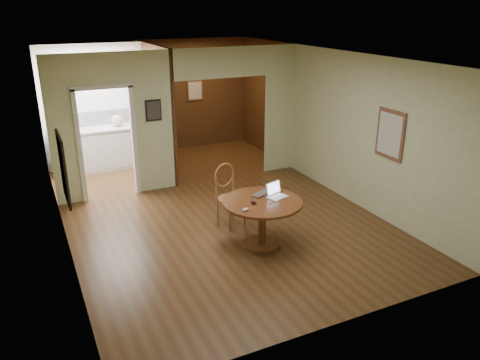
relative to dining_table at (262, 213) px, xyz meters
name	(u,v)px	position (x,y,z in m)	size (l,w,h in m)	color
floor	(239,235)	(-0.17, 0.46, -0.55)	(5.00, 5.00, 0.00)	#4E2916
room_shell	(152,119)	(-0.64, 3.56, 0.74)	(5.20, 7.50, 5.00)	white
dining_table	(262,213)	(0.00, 0.00, 0.00)	(1.19, 1.19, 0.74)	brown
chair	(228,192)	(-0.15, 0.91, 0.03)	(0.55, 0.55, 1.05)	#AD633D
open_laptop	(275,192)	(0.27, 0.08, 0.25)	(0.34, 0.34, 0.21)	silver
closed_laptop	(264,194)	(0.13, 0.18, 0.21)	(0.35, 0.23, 0.03)	silver
mouse	(246,209)	(-0.38, -0.21, 0.21)	(0.10, 0.06, 0.04)	silver
wine_glass	(254,201)	(-0.17, -0.04, 0.24)	(0.09, 0.09, 0.10)	white
pen	(272,203)	(0.08, -0.13, 0.20)	(0.01, 0.01, 0.15)	navy
kitchen_cabinet	(102,149)	(-1.52, 4.66, -0.08)	(2.06, 0.60, 0.94)	white
grocery_bag	(117,121)	(-1.15, 4.66, 0.52)	(0.26, 0.22, 0.26)	#CDB196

